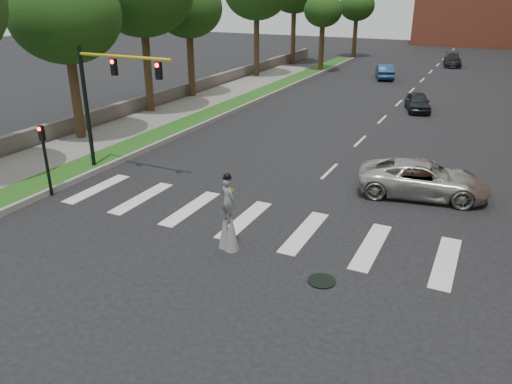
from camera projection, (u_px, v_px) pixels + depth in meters
name	position (u px, v px, depth m)	size (l,w,h in m)	color
ground_plane	(263.00, 237.00, 18.78)	(160.00, 160.00, 0.00)	black
grass_median	(239.00, 103.00, 40.01)	(2.00, 60.00, 0.25)	#1C4B15
median_curb	(251.00, 104.00, 39.58)	(0.20, 60.00, 0.28)	gray
sidewalk_left	(129.00, 128.00, 32.91)	(4.00, 60.00, 0.18)	slate
stone_wall	(194.00, 88.00, 43.73)	(0.50, 56.00, 1.10)	#59534C
manhole	(322.00, 281.00, 15.89)	(0.90, 0.90, 0.04)	black
traffic_signal	(104.00, 91.00, 23.64)	(5.30, 0.23, 6.20)	black
secondary_signal	(45.00, 154.00, 21.77)	(0.25, 0.21, 3.23)	black
stilt_performer	(228.00, 221.00, 17.51)	(0.82, 0.62, 2.89)	#372616
suv_crossing	(423.00, 179.00, 22.20)	(2.60, 5.64, 1.57)	beige
car_near	(418.00, 102.00, 37.65)	(1.59, 3.96, 1.35)	black
car_mid	(385.00, 71.00, 50.90)	(1.56, 4.47, 1.47)	navy
car_far	(453.00, 60.00, 59.08)	(1.92, 4.73, 1.37)	black
tree_1	(65.00, 16.00, 27.94)	(6.29, 6.29, 9.91)	#372616
tree_3	(188.00, 9.00, 39.78)	(5.46, 5.46, 9.48)	#372616
tree_6	(323.00, 11.00, 52.83)	(4.10, 4.10, 8.19)	#372616
tree_7	(357.00, 6.00, 64.60)	(4.53, 4.53, 8.44)	#372616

